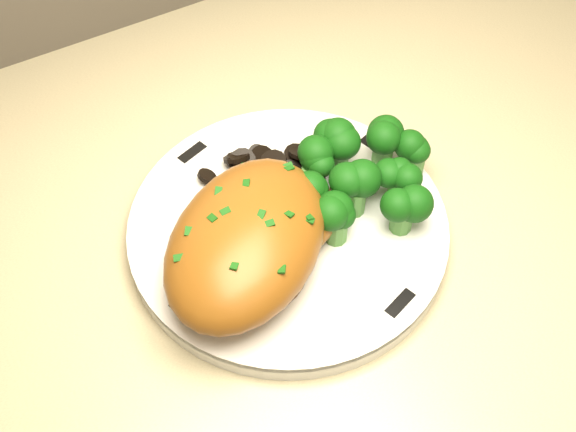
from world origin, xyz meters
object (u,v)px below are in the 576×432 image
plate (288,229)px  broccoli_florets (361,178)px  counter (531,247)px  chicken_breast (253,238)px

plate → broccoli_florets: size_ratio=1.95×
counter → chicken_breast: size_ratio=9.75×
counter → chicken_breast: 0.79m
plate → broccoli_florets: (0.08, -0.01, 0.04)m
plate → broccoli_florets: 0.08m
plate → counter: bearing=7.0°
plate → chicken_breast: chicken_breast is taller
counter → broccoli_florets: size_ratio=14.40×
chicken_breast → broccoli_florets: (0.12, 0.02, -0.01)m
counter → plate: bearing=-173.0°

